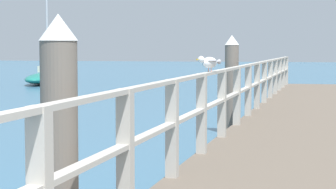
# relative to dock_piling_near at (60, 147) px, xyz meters

# --- Properties ---
(pier_deck) EXTENTS (3.20, 23.83, 0.42)m
(pier_deck) POSITION_rel_dock_piling_near_xyz_m (1.90, 8.37, -0.81)
(pier_deck) COLOR brown
(pier_deck) RESTS_ON ground_plane
(pier_railing) EXTENTS (0.12, 22.35, 1.03)m
(pier_railing) POSITION_rel_dock_piling_near_xyz_m (0.38, 8.37, 0.03)
(pier_railing) COLOR #B2ADA3
(pier_railing) RESTS_ON pier_deck
(dock_piling_near) EXTENTS (0.29, 0.29, 2.03)m
(dock_piling_near) POSITION_rel_dock_piling_near_xyz_m (0.00, 0.00, 0.00)
(dock_piling_near) COLOR #6B6056
(dock_piling_near) RESTS_ON ground_plane
(dock_piling_far) EXTENTS (0.29, 0.29, 2.03)m
(dock_piling_far) POSITION_rel_dock_piling_near_xyz_m (0.00, 8.70, 0.00)
(dock_piling_far) COLOR #6B6056
(dock_piling_far) RESTS_ON ground_plane
(seagull_foreground) EXTENTS (0.27, 0.44, 0.21)m
(seagull_foreground) POSITION_rel_dock_piling_near_xyz_m (0.38, 4.14, 0.56)
(seagull_foreground) COLOR white
(seagull_foreground) RESTS_ON pier_railing
(boat_4) EXTENTS (2.65, 6.03, 6.77)m
(boat_4) POSITION_rel_dock_piling_near_xyz_m (-11.60, 25.39, -0.67)
(boat_4) COLOR #197266
(boat_4) RESTS_ON ground_plane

